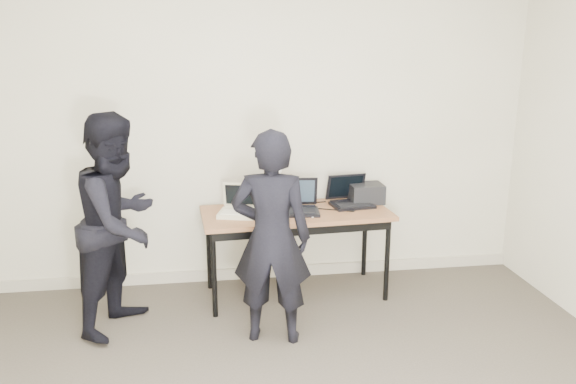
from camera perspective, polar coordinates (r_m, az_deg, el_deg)
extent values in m
cube|color=beige|center=(4.75, -2.36, 6.68)|extent=(4.50, 0.05, 2.70)
cube|color=brown|center=(4.51, 0.81, -2.17)|extent=(1.54, 0.75, 0.03)
cylinder|color=black|center=(4.29, -7.52, -8.33)|extent=(0.04, 0.04, 0.68)
cylinder|color=black|center=(4.59, 10.03, -6.86)|extent=(0.04, 0.04, 0.68)
cylinder|color=black|center=(4.79, -8.04, -5.87)|extent=(0.04, 0.04, 0.68)
cylinder|color=black|center=(5.06, 7.80, -4.72)|extent=(0.04, 0.04, 0.68)
cube|color=black|center=(4.27, 1.66, -4.00)|extent=(1.40, 0.11, 0.06)
cube|color=beige|center=(4.41, -5.13, -2.19)|extent=(0.34, 0.31, 0.03)
cube|color=beige|center=(4.37, -5.21, -2.05)|extent=(0.26, 0.19, 0.01)
cube|color=beige|center=(4.50, -4.81, -0.28)|extent=(0.29, 0.12, 0.20)
cube|color=black|center=(4.50, -4.83, -0.28)|extent=(0.25, 0.10, 0.16)
cube|color=beige|center=(4.51, -4.82, -1.55)|extent=(0.25, 0.08, 0.02)
cube|color=black|center=(4.45, 1.02, -2.03)|extent=(0.36, 0.28, 0.02)
cube|color=black|center=(4.42, 1.04, -1.97)|extent=(0.29, 0.16, 0.01)
cube|color=black|center=(4.57, 0.90, 0.08)|extent=(0.34, 0.11, 0.24)
cube|color=#26333F|center=(4.56, 0.91, 0.08)|extent=(0.29, 0.08, 0.19)
cube|color=black|center=(4.57, 0.92, -1.44)|extent=(0.30, 0.05, 0.02)
cube|color=black|center=(4.67, 6.54, -1.33)|extent=(0.36, 0.29, 0.02)
cube|color=black|center=(4.64, 6.68, -1.26)|extent=(0.29, 0.17, 0.01)
cube|color=black|center=(4.77, 5.87, 0.57)|extent=(0.34, 0.13, 0.22)
cube|color=black|center=(4.77, 5.90, 0.58)|extent=(0.29, 0.10, 0.18)
cube|color=black|center=(4.77, 5.99, -0.82)|extent=(0.30, 0.06, 0.02)
cube|color=brown|center=(4.66, -1.79, 0.14)|extent=(0.38, 0.21, 0.24)
cube|color=brown|center=(4.58, -1.81, 1.16)|extent=(0.37, 0.12, 0.07)
cube|color=brown|center=(4.67, 0.18, -0.10)|extent=(0.03, 0.10, 0.02)
ellipsoid|color=white|center=(4.63, -1.43, 2.11)|extent=(0.15, 0.12, 0.08)
cube|color=black|center=(4.79, 7.94, -0.11)|extent=(0.28, 0.23, 0.16)
cube|color=black|center=(4.31, -1.71, -2.55)|extent=(0.10, 0.07, 0.03)
cube|color=silver|center=(4.39, 1.11, -2.37)|extent=(0.21, 0.15, 0.01)
cube|color=black|center=(4.44, -4.56, -2.21)|extent=(0.26, 0.22, 0.01)
cube|color=silver|center=(4.36, -1.82, -2.48)|extent=(0.25, 0.14, 0.01)
cube|color=black|center=(4.55, 4.59, -1.81)|extent=(0.31, 0.15, 0.01)
cube|color=black|center=(4.64, 7.18, -1.54)|extent=(0.15, 0.23, 0.01)
cube|color=black|center=(4.74, 2.43, -1.09)|extent=(0.25, 0.04, 0.01)
imported|color=black|center=(3.82, -1.70, -4.69)|extent=(0.61, 0.46, 1.49)
imported|color=black|center=(4.17, -16.78, -3.04)|extent=(0.87, 0.95, 1.58)
cube|color=#AEA690|center=(5.06, -2.15, -8.11)|extent=(4.50, 0.03, 0.10)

